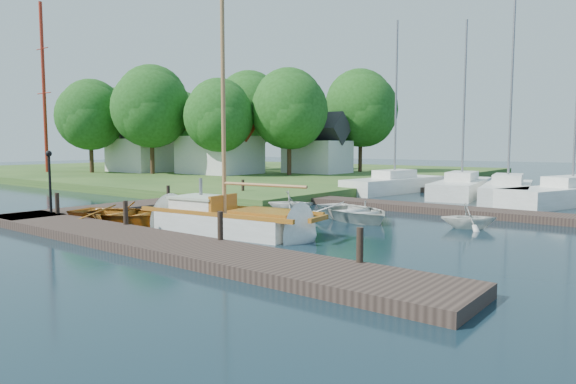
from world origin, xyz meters
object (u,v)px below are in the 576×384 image
Objects in this scene: tree_6 at (112,119)px; dinghy at (124,212)px; sailboat at (233,223)px; house_a at (220,145)px; mooring_post_2 at (220,226)px; radio_mast at (44,88)px; mooring_post_5 at (243,187)px; tree_4 at (250,109)px; lamp_post at (50,173)px; tender_d at (469,214)px; marina_boat_0 at (394,183)px; marina_boat_2 at (508,190)px; tree_1 at (152,107)px; tree_7 at (361,109)px; house_b at (143,147)px; tree_2 at (219,116)px; mooring_post_4 at (168,194)px; marina_boat_1 at (462,186)px; tender_c at (354,209)px; tree_5 at (179,121)px; mooring_post_3 at (360,245)px; mooring_post_1 at (126,213)px; tree_3 at (290,109)px; marina_boat_3 at (572,193)px; mooring_post_0 at (57,203)px; tree_0 at (91,115)px; tender_b at (290,200)px; house_c at (317,149)px.

dinghy is at bearing -32.52° from tree_6.
sailboat reaches higher than house_a.
radio_mast is at bearing 159.89° from mooring_post_2.
tree_4 reaches higher than mooring_post_5.
lamp_post is 1.28× the size of tender_d.
tree_4 is (-19.33, 7.88, 5.80)m from marina_boat_0.
tree_1 is (-28.22, -1.55, 5.51)m from marina_boat_2.
marina_boat_0 is at bearing -22.17° from tree_4.
tree_7 is at bearing 113.50° from mooring_post_2.
house_b is at bearing -165.96° from house_a.
mooring_post_4 is at bearing -51.95° from tree_2.
mooring_post_5 is at bearing 129.73° from marina_boat_1.
tender_c is 0.51× the size of tree_5.
marina_boat_0 is 1.34× the size of tree_2.
mooring_post_5 is 0.08× the size of marina_boat_0.
mooring_post_3 is 34.92m from tree_1.
marina_boat_0 reaches higher than mooring_post_4.
mooring_post_2 is at bearing -33.77° from tree_1.
tree_7 is (-5.00, 21.05, 5.50)m from mooring_post_5.
mooring_post_1 is 3.63m from sailboat.
tree_4 is (-26.22, 8.45, 5.79)m from marina_boat_2.
tree_1 is at bearing -130.60° from tree_7.
tree_4 reaches higher than tender_d.
lamp_post is at bearing -101.31° from mooring_post_4.
tree_6 is (-14.00, -6.00, -0.73)m from tree_4.
lamp_post reaches higher than mooring_post_3.
tree_1 is (-4.00, -3.95, 3.13)m from house_a.
lamp_post is 3.64m from dinghy.
marina_boat_1 reaches higher than tree_3.
tree_1 reaches higher than house_a.
mooring_post_4 is 18.41m from tree_2.
tree_6 is at bearing 78.79° from marina_boat_1.
tender_d is at bearing -168.38° from marina_boat_1.
tree_7 reaches higher than house_a.
tender_c is at bearing -20.06° from tree_6.
mooring_post_4 is 0.08× the size of tree_4.
mooring_post_4 is at bearing -28.96° from tree_6.
marina_boat_0 is at bearing 108.05° from marina_boat_3.
mooring_post_5 is at bearing 130.36° from mooring_post_2.
tender_d is (13.72, 8.10, -1.37)m from lamp_post.
mooring_post_0 is 0.10× the size of tree_5.
marina_boat_0 is 1.05× the size of marina_boat_1.
marina_boat_1 reaches higher than tree_6.
marina_boat_0 is 28.37m from tree_5.
mooring_post_4 is at bearing -79.14° from tree_7.
mooring_post_0 is 27.50m from tree_0.
house_c is (-12.07, 19.36, 2.05)m from tender_b.
tender_d is 29.55m from tree_7.
tree_4 reaches higher than tree_7.
tender_c is at bearing -45.44° from tree_3.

